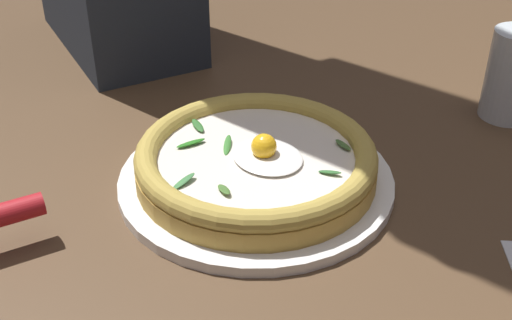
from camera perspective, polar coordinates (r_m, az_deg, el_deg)
The scene contains 4 objects.
ground_plane at distance 0.75m, azimuth 0.70°, elevation -1.28°, with size 2.40×2.40×0.03m, color brown.
pizza_plate at distance 0.71m, azimuth -0.00°, elevation -1.77°, with size 0.30×0.30×0.01m, color white.
pizza at distance 0.69m, azimuth 0.01°, elevation 0.00°, with size 0.26×0.26×0.05m.
drinking_glass at distance 0.88m, azimuth 21.43°, elevation 6.42°, with size 0.07×0.07×0.11m.
Camera 1 is at (-0.47, 0.41, 0.41)m, focal length 45.83 mm.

